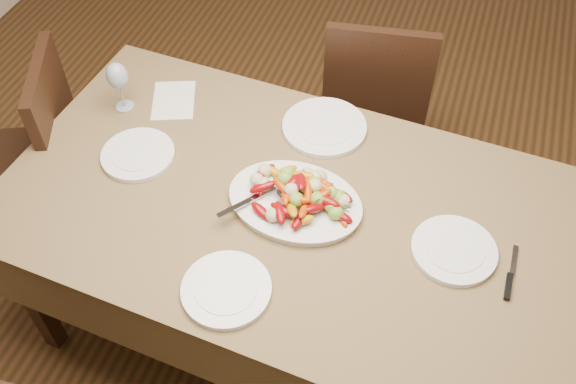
% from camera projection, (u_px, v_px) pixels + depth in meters
% --- Properties ---
extents(floor, '(6.00, 6.00, 0.00)m').
position_uv_depth(floor, '(302.00, 371.00, 2.47)').
color(floor, '#402713').
rests_on(floor, ground).
extents(dining_table, '(1.91, 1.16, 0.76)m').
position_uv_depth(dining_table, '(288.00, 272.00, 2.31)').
color(dining_table, brown).
rests_on(dining_table, ground).
extents(chair_far, '(0.48, 0.48, 0.95)m').
position_uv_depth(chair_far, '(375.00, 97.00, 2.79)').
color(chair_far, black).
rests_on(chair_far, ground).
extents(chair_left, '(0.55, 0.55, 0.95)m').
position_uv_depth(chair_left, '(22.00, 166.00, 2.52)').
color(chair_left, black).
rests_on(chair_left, ground).
extents(serving_platter, '(0.44, 0.34, 0.02)m').
position_uv_depth(serving_platter, '(295.00, 203.00, 2.01)').
color(serving_platter, white).
rests_on(serving_platter, dining_table).
extents(roasted_vegetables, '(0.36, 0.25, 0.09)m').
position_uv_depth(roasted_vegetables, '(295.00, 191.00, 1.97)').
color(roasted_vegetables, '#6F0708').
rests_on(roasted_vegetables, serving_platter).
extents(serving_spoon, '(0.27, 0.20, 0.03)m').
position_uv_depth(serving_spoon, '(271.00, 198.00, 1.98)').
color(serving_spoon, '#9EA0A8').
rests_on(serving_spoon, serving_platter).
extents(plate_left, '(0.25, 0.25, 0.02)m').
position_uv_depth(plate_left, '(138.00, 155.00, 2.15)').
color(plate_left, white).
rests_on(plate_left, dining_table).
extents(plate_right, '(0.25, 0.25, 0.02)m').
position_uv_depth(plate_right, '(454.00, 250.00, 1.90)').
color(plate_right, white).
rests_on(plate_right, dining_table).
extents(plate_far, '(0.30, 0.30, 0.02)m').
position_uv_depth(plate_far, '(324.00, 127.00, 2.24)').
color(plate_far, white).
rests_on(plate_far, dining_table).
extents(plate_near, '(0.26, 0.26, 0.02)m').
position_uv_depth(plate_near, '(226.00, 290.00, 1.81)').
color(plate_near, white).
rests_on(plate_near, dining_table).
extents(wine_glass, '(0.08, 0.08, 0.20)m').
position_uv_depth(wine_glass, '(119.00, 85.00, 2.25)').
color(wine_glass, '#8C99A5').
rests_on(wine_glass, dining_table).
extents(menu_card, '(0.22, 0.25, 0.00)m').
position_uv_depth(menu_card, '(174.00, 100.00, 2.35)').
color(menu_card, silver).
rests_on(menu_card, dining_table).
extents(table_knife, '(0.02, 0.20, 0.01)m').
position_uv_depth(table_knife, '(511.00, 275.00, 1.85)').
color(table_knife, '#9EA0A8').
rests_on(table_knife, dining_table).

